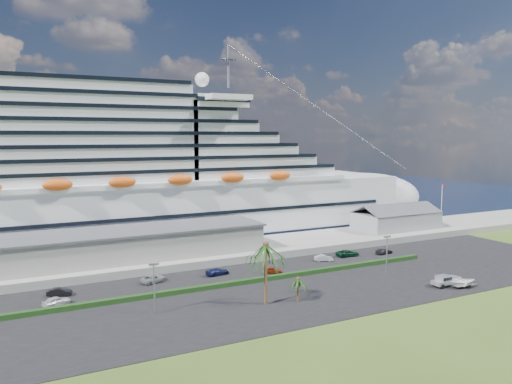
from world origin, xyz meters
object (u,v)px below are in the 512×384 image
cruise_ship (119,181)px  boat_trailer (464,282)px  pickup_truck (446,280)px  parked_car_3 (217,272)px

cruise_ship → boat_trailer: bearing=-54.5°
boat_trailer → pickup_truck: bearing=134.6°
pickup_truck → boat_trailer: bearing=-45.4°
cruise_ship → parked_car_3: (11.05, -39.89, -15.84)m
cruise_ship → boat_trailer: cruise_ship is taller
parked_car_3 → boat_trailer: (38.03, -28.90, 0.42)m
cruise_ship → boat_trailer: (49.08, -68.78, -15.42)m
pickup_truck → cruise_ship: bearing=125.2°
boat_trailer → parked_car_3: bearing=142.8°
pickup_truck → boat_trailer: size_ratio=0.97×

